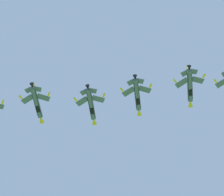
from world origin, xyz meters
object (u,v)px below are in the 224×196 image
at_px(fighter_jet_left_wing, 37,103).
at_px(fighter_jet_right_wing, 91,105).
at_px(fighter_jet_right_outer, 190,86).
at_px(fighter_jet_left_outer, 137,95).

xyz_separation_m(fighter_jet_left_wing, fighter_jet_right_wing, (17.77, -1.67, 0.06)).
distance_m(fighter_jet_right_wing, fighter_jet_right_outer, 32.85).
bearing_deg(fighter_jet_right_outer, fighter_jet_left_outer, 175.91).
relative_size(fighter_jet_right_wing, fighter_jet_right_outer, 1.00).
height_order(fighter_jet_left_wing, fighter_jet_right_wing, fighter_jet_right_wing).
relative_size(fighter_jet_right_wing, fighter_jet_left_outer, 1.00).
xyz_separation_m(fighter_jet_left_wing, fighter_jet_left_outer, (32.39, -6.71, 1.28)).
bearing_deg(fighter_jet_left_outer, fighter_jet_left_wing, -176.81).
bearing_deg(fighter_jet_right_outer, fighter_jet_right_wing, 175.90).
height_order(fighter_jet_right_wing, fighter_jet_right_outer, fighter_jet_right_outer).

